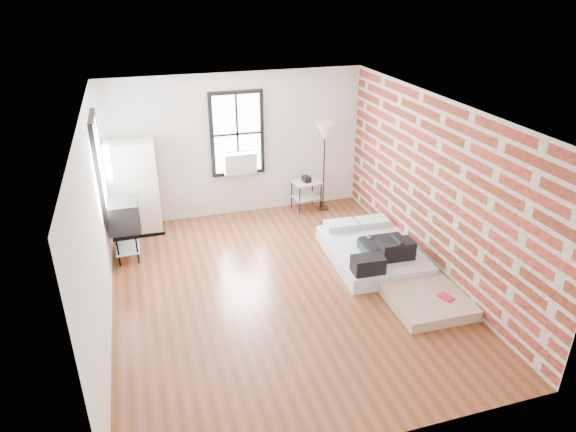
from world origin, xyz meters
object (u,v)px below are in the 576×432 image
object	(u,v)px
mattress_bare	(405,275)
floor_lamp	(325,135)
mattress_main	(373,251)
side_table	(306,187)
wardrobe	(134,189)
tv_stand	(124,218)

from	to	relation	value
mattress_bare	floor_lamp	distance (m)	3.34
mattress_main	side_table	distance (m)	2.35
side_table	mattress_bare	bearing A→B (deg)	-79.06
wardrobe	floor_lamp	xyz separation A→B (m)	(3.67, -0.00, 0.68)
floor_lamp	tv_stand	xyz separation A→B (m)	(-3.89, -0.89, -0.83)
floor_lamp	tv_stand	distance (m)	4.07
mattress_main	side_table	world-z (taller)	side_table
wardrobe	tv_stand	size ratio (longest dim) A/B	1.73
mattress_bare	floor_lamp	size ratio (longest dim) A/B	1.16
mattress_bare	side_table	world-z (taller)	side_table
wardrobe	floor_lamp	world-z (taller)	floor_lamp
floor_lamp	tv_stand	size ratio (longest dim) A/B	1.77
side_table	floor_lamp	distance (m)	1.13
mattress_bare	mattress_main	bearing A→B (deg)	104.29
mattress_main	tv_stand	size ratio (longest dim) A/B	1.94
mattress_bare	wardrobe	size ratio (longest dim) A/B	1.19
side_table	floor_lamp	xyz separation A→B (m)	(0.34, -0.07, 1.07)
wardrobe	side_table	bearing A→B (deg)	2.49
side_table	tv_stand	bearing A→B (deg)	-164.87
mattress_main	side_table	bearing A→B (deg)	102.94
mattress_main	floor_lamp	world-z (taller)	floor_lamp
mattress_main	floor_lamp	distance (m)	2.63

